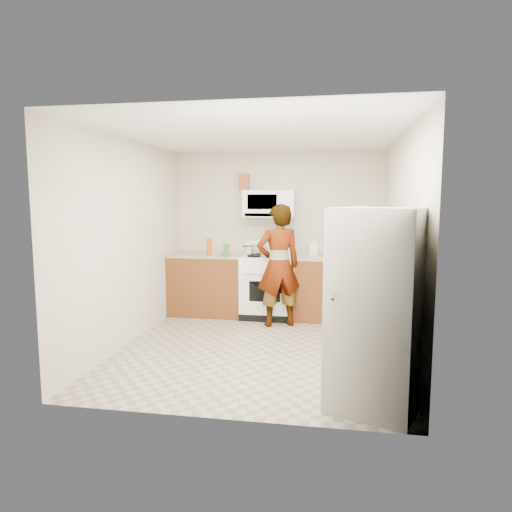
% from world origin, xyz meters
% --- Properties ---
extents(floor, '(3.60, 3.60, 0.00)m').
position_xyz_m(floor, '(0.00, 0.00, 0.00)').
color(floor, gray).
rests_on(floor, ground).
extents(back_wall, '(3.20, 0.02, 2.50)m').
position_xyz_m(back_wall, '(0.00, 1.79, 1.25)').
color(back_wall, beige).
rests_on(back_wall, floor).
extents(right_wall, '(0.02, 3.60, 2.50)m').
position_xyz_m(right_wall, '(1.59, 0.00, 1.25)').
color(right_wall, beige).
rests_on(right_wall, floor).
extents(cabinet_left, '(1.12, 0.62, 0.90)m').
position_xyz_m(cabinet_left, '(-1.04, 1.49, 0.45)').
color(cabinet_left, brown).
rests_on(cabinet_left, floor).
extents(counter_left, '(1.14, 0.64, 0.03)m').
position_xyz_m(counter_left, '(-1.04, 1.49, 0.92)').
color(counter_left, tan).
rests_on(counter_left, cabinet_left).
extents(cabinet_right, '(0.80, 0.62, 0.90)m').
position_xyz_m(cabinet_right, '(0.68, 1.49, 0.45)').
color(cabinet_right, brown).
rests_on(cabinet_right, floor).
extents(counter_right, '(0.82, 0.64, 0.03)m').
position_xyz_m(counter_right, '(0.68, 1.49, 0.92)').
color(counter_right, tan).
rests_on(counter_right, cabinet_right).
extents(gas_range, '(0.76, 0.65, 1.13)m').
position_xyz_m(gas_range, '(-0.10, 1.48, 0.49)').
color(gas_range, white).
rests_on(gas_range, floor).
extents(microwave, '(0.76, 0.38, 0.40)m').
position_xyz_m(microwave, '(-0.10, 1.61, 1.70)').
color(microwave, white).
rests_on(microwave, back_wall).
extents(person, '(0.73, 0.62, 1.70)m').
position_xyz_m(person, '(0.12, 1.02, 0.85)').
color(person, tan).
rests_on(person, floor).
extents(fridge, '(0.90, 0.90, 1.70)m').
position_xyz_m(fridge, '(1.24, -1.35, 0.85)').
color(fridge, white).
rests_on(fridge, floor).
extents(kettle, '(0.19, 0.19, 0.18)m').
position_xyz_m(kettle, '(0.57, 1.60, 1.03)').
color(kettle, white).
rests_on(kettle, counter_right).
extents(jug, '(0.14, 0.14, 0.24)m').
position_xyz_m(jug, '(-0.48, 1.59, 2.02)').
color(jug, brown).
rests_on(jug, microwave).
extents(saucepan, '(0.23, 0.23, 0.12)m').
position_xyz_m(saucepan, '(-0.26, 1.59, 1.02)').
color(saucepan, '#B8B9BD').
rests_on(saucepan, gas_range).
extents(tray, '(0.28, 0.22, 0.05)m').
position_xyz_m(tray, '(-0.03, 1.34, 0.96)').
color(tray, silver).
rests_on(tray, gas_range).
extents(bottle_spray, '(0.10, 0.10, 0.25)m').
position_xyz_m(bottle_spray, '(-0.96, 1.33, 1.06)').
color(bottle_spray, '#D64010').
rests_on(bottle_spray, counter_left).
extents(bottle_hot_sauce, '(0.06, 0.06, 0.16)m').
position_xyz_m(bottle_hot_sauce, '(-0.70, 1.44, 1.01)').
color(bottle_hot_sauce, '#D95C18').
rests_on(bottle_hot_sauce, counter_left).
extents(bottle_green_cap, '(0.08, 0.08, 0.19)m').
position_xyz_m(bottle_green_cap, '(-0.68, 1.19, 1.03)').
color(bottle_green_cap, '#167C3A').
rests_on(bottle_green_cap, counter_left).
extents(pot_lid, '(0.28, 0.28, 0.01)m').
position_xyz_m(pot_lid, '(-0.74, 1.30, 0.94)').
color(pot_lid, silver).
rests_on(pot_lid, counter_left).
extents(broom, '(0.24, 0.22, 1.41)m').
position_xyz_m(broom, '(1.50, 0.78, 0.71)').
color(broom, white).
rests_on(broom, floor).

